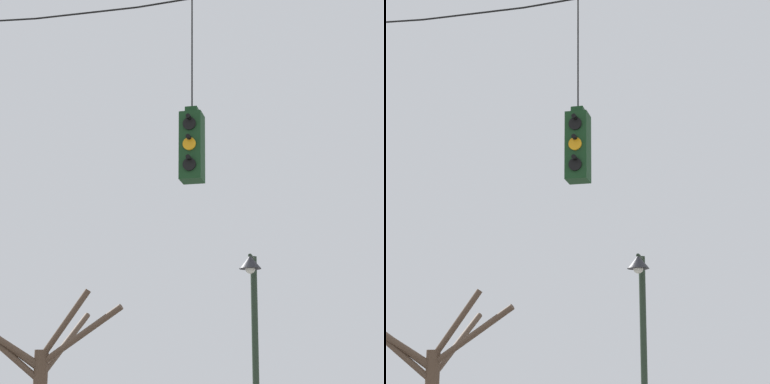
{
  "view_description": "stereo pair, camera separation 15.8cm",
  "coord_description": "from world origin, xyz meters",
  "views": [
    {
      "loc": [
        4.2,
        -10.83,
        2.18
      ],
      "look_at": [
        1.81,
        -0.2,
        4.98
      ],
      "focal_mm": 70.0,
      "sensor_mm": 36.0,
      "label": 1
    },
    {
      "loc": [
        4.35,
        -10.79,
        2.18
      ],
      "look_at": [
        1.81,
        -0.2,
        4.98
      ],
      "focal_mm": 70.0,
      "sensor_mm": 36.0,
      "label": 2
    }
  ],
  "objects": [
    {
      "name": "street_lamp",
      "position": [
        2.3,
        2.65,
        3.1
      ],
      "size": [
        0.4,
        0.7,
        4.47
      ],
      "color": "#233323",
      "rests_on": "ground_plane"
    },
    {
      "name": "traffic_light_near_right_pole",
      "position": [
        1.81,
        -0.21,
        5.71
      ],
      "size": [
        0.34,
        0.46,
        3.04
      ],
      "color": "#143819"
    },
    {
      "name": "bare_tree",
      "position": [
        -4.56,
        9.07,
        2.43
      ],
      "size": [
        4.45,
        3.66,
        4.81
      ],
      "color": "brown",
      "rests_on": "ground_plane"
    },
    {
      "name": "span_wire",
      "position": [
        0.0,
        -0.2,
        8.35
      ],
      "size": [
        12.46,
        0.03,
        0.62
      ],
      "color": "black"
    }
  ]
}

